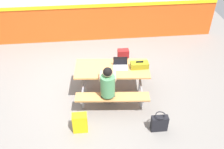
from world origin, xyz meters
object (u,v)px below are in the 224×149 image
laptop_silver (120,65)px  satchel_spare (80,123)px  backpack_dark (123,57)px  tote_bag_bright (159,123)px  picnic_table_main (112,74)px  student_nearer (108,85)px  toolbox_grey (139,65)px

laptop_silver → satchel_spare: bearing=-130.7°
backpack_dark → tote_bag_bright: size_ratio=1.02×
laptop_silver → tote_bag_bright: 1.54m
picnic_table_main → tote_bag_bright: 1.55m
laptop_silver → backpack_dark: (0.24, 1.19, -0.57)m
satchel_spare → picnic_table_main: bearing=55.0°
satchel_spare → tote_bag_bright: bearing=-5.5°
laptop_silver → backpack_dark: laptop_silver is taller
student_nearer → toolbox_grey: size_ratio=3.02×
tote_bag_bright → backpack_dark: bearing=99.5°
student_nearer → laptop_silver: student_nearer is taller
picnic_table_main → backpack_dark: (0.43, 1.21, -0.36)m
tote_bag_bright → satchel_spare: 1.62m
laptop_silver → tote_bag_bright: (0.65, -1.27, -0.59)m
tote_bag_bright → satchel_spare: bearing=174.5°
student_nearer → backpack_dark: size_ratio=2.74×
backpack_dark → tote_bag_bright: (0.41, -2.46, -0.02)m
laptop_silver → toolbox_grey: 0.43m
laptop_silver → satchel_spare: (-0.96, -1.11, -0.57)m
satchel_spare → laptop_silver: bearing=49.3°
student_nearer → tote_bag_bright: (0.99, -0.70, -0.51)m
picnic_table_main → backpack_dark: 1.33m
picnic_table_main → student_nearer: student_nearer is taller
backpack_dark → toolbox_grey: bearing=-81.7°
backpack_dark → tote_bag_bright: bearing=-80.5°
picnic_table_main → student_nearer: size_ratio=1.44×
student_nearer → backpack_dark: (0.58, 1.75, -0.49)m
tote_bag_bright → picnic_table_main: bearing=124.1°
student_nearer → picnic_table_main: bearing=75.2°
student_nearer → tote_bag_bright: bearing=-35.4°
laptop_silver → student_nearer: bearing=-120.8°
laptop_silver → picnic_table_main: bearing=-174.0°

